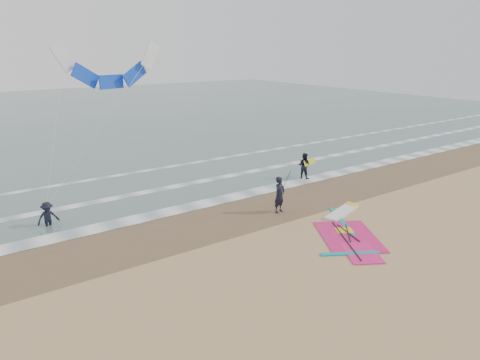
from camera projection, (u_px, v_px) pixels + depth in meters
ground at (339, 248)px, 18.91m from camera, size 120.00×120.00×0.00m
sea_water at (67, 115)px, 56.57m from camera, size 120.00×80.00×0.02m
wet_sand_band at (257, 208)px, 23.62m from camera, size 120.00×5.00×0.01m
foam_waterline at (215, 187)px, 27.09m from camera, size 120.00×9.15×0.02m
windsurf_rig at (348, 229)px, 20.75m from camera, size 6.10×5.77×0.15m
person_standing at (280, 195)px, 22.73m from camera, size 0.82×0.64×1.98m
person_walking at (304, 166)px, 28.71m from camera, size 0.96×1.06×1.77m
person_wading at (47, 211)px, 20.94m from camera, size 1.11×0.72×1.62m
held_pole at (284, 185)px, 22.75m from camera, size 0.17×0.86×1.82m
carried_kiteboard at (310, 162)px, 28.78m from camera, size 1.30×0.51×0.39m
surf_kite at (110, 69)px, 25.23m from camera, size 8.51×4.65×7.88m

